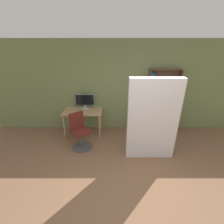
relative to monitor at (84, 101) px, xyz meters
name	(u,v)px	position (x,y,z in m)	size (l,w,h in m)	color
ground_plane	(131,198)	(1.17, -2.63, -0.96)	(16.00, 16.00, 0.00)	brown
wall_back	(123,87)	(1.17, 0.17, 0.39)	(8.00, 0.06, 2.70)	#6B7A4C
desk	(82,114)	(-0.05, -0.21, -0.33)	(1.13, 0.69, 0.72)	tan
monitor	(84,101)	(0.00, 0.00, 0.00)	(0.57, 0.24, 0.44)	#B7B7BC
office_chair	(79,134)	(-0.01, -0.99, -0.57)	(0.62, 0.62, 0.94)	#4C4C51
bookshelf	(158,100)	(2.22, 0.03, 0.00)	(0.89, 0.28, 1.90)	brown
mattress_near	(152,121)	(1.72, -1.46, 0.02)	(1.12, 0.32, 1.96)	silver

